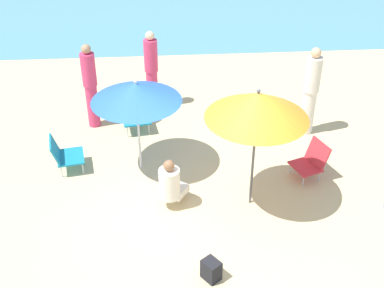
{
  "coord_description": "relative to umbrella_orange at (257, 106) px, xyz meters",
  "views": [
    {
      "loc": [
        -0.93,
        -6.16,
        5.4
      ],
      "look_at": [
        -0.39,
        1.06,
        0.7
      ],
      "focal_mm": 47.54,
      "sensor_mm": 36.0,
      "label": 1
    }
  ],
  "objects": [
    {
      "name": "beach_chair_b",
      "position": [
        -3.17,
        1.18,
        -1.49
      ],
      "size": [
        0.64,
        0.64,
        0.63
      ],
      "rotation": [
        0.0,
        0.0,
        0.17
      ],
      "color": "teal",
      "rests_on": "ground_plane"
    },
    {
      "name": "umbrella_blue",
      "position": [
        -1.81,
        1.12,
        -0.29
      ],
      "size": [
        1.54,
        1.54,
        1.76
      ],
      "color": "silver",
      "rests_on": "ground_plane"
    },
    {
      "name": "person_a",
      "position": [
        1.5,
        2.13,
        -0.91
      ],
      "size": [
        0.31,
        0.31,
        1.81
      ],
      "rotation": [
        0.0,
        0.0,
        4.71
      ],
      "color": "silver",
      "rests_on": "ground_plane"
    },
    {
      "name": "person_c",
      "position": [
        -1.3,
        0.03,
        -1.39
      ],
      "size": [
        0.51,
        0.57,
        0.91
      ],
      "rotation": [
        0.0,
        0.0,
        1.0
      ],
      "color": "silver",
      "rests_on": "ground_plane"
    },
    {
      "name": "umbrella_orange",
      "position": [
        0.0,
        0.0,
        0.0
      ],
      "size": [
        1.57,
        1.57,
        2.09
      ],
      "color": "#4C4C51",
      "rests_on": "ground_plane"
    },
    {
      "name": "beach_chair_a",
      "position": [
        -1.92,
        2.5,
        -1.5
      ],
      "size": [
        0.62,
        0.62,
        0.58
      ],
      "rotation": [
        0.0,
        0.0,
        -1.42
      ],
      "color": "teal",
      "rests_on": "ground_plane"
    },
    {
      "name": "beach_chair_c",
      "position": [
        1.18,
        0.64,
        -1.48
      ],
      "size": [
        0.66,
        0.65,
        0.67
      ],
      "rotation": [
        0.0,
        0.0,
        -2.78
      ],
      "color": "red",
      "rests_on": "ground_plane"
    },
    {
      "name": "person_b",
      "position": [
        -2.78,
        2.72,
        -0.92
      ],
      "size": [
        0.28,
        0.28,
        1.76
      ],
      "rotation": [
        0.0,
        0.0,
        0.4
      ],
      "color": "#DB3866",
      "rests_on": "ground_plane"
    },
    {
      "name": "ground_plane",
      "position": [
        -0.52,
        -0.3,
        -1.82
      ],
      "size": [
        40.0,
        40.0,
        0.0
      ],
      "primitive_type": "plane",
      "color": "#D3BC8C"
    },
    {
      "name": "person_d",
      "position": [
        -1.57,
        3.45,
        -0.95
      ],
      "size": [
        0.29,
        0.29,
        1.72
      ],
      "rotation": [
        0.0,
        0.0,
        1.73
      ],
      "color": "#DB3866",
      "rests_on": "ground_plane"
    },
    {
      "name": "beach_bag",
      "position": [
        -0.82,
        -1.59,
        -1.67
      ],
      "size": [
        0.31,
        0.32,
        0.31
      ],
      "primitive_type": "cube",
      "rotation": [
        0.0,
        0.0,
        5.36
      ],
      "color": "black",
      "rests_on": "ground_plane"
    }
  ]
}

